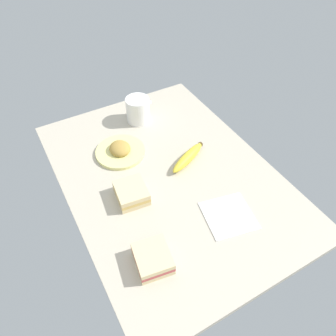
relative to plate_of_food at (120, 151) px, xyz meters
The scene contains 7 objects.
tabletop 19.42cm from the plate_of_food, 150.93° to the right, with size 90.00×64.00×2.00cm, color #BCB29E.
plate_of_food is the anchor object (origin of this frame).
coffee_mug_black 19.64cm from the plate_of_food, 44.99° to the right, with size 9.46×11.18×9.54cm.
sandwich_main 43.07cm from the plate_of_food, 167.62° to the left, with size 11.00×10.20×4.40cm.
sandwich_side 20.49cm from the plate_of_food, 166.25° to the left, with size 10.85×9.99×4.40cm.
banana 23.45cm from the plate_of_food, 129.03° to the right, with size 10.21×16.67×3.44cm.
paper_napkin 43.09cm from the plate_of_food, 157.26° to the right, with size 13.69×13.69×0.30cm, color white.
Camera 1 is at (-61.69, 34.75, 78.82)cm, focal length 34.39 mm.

